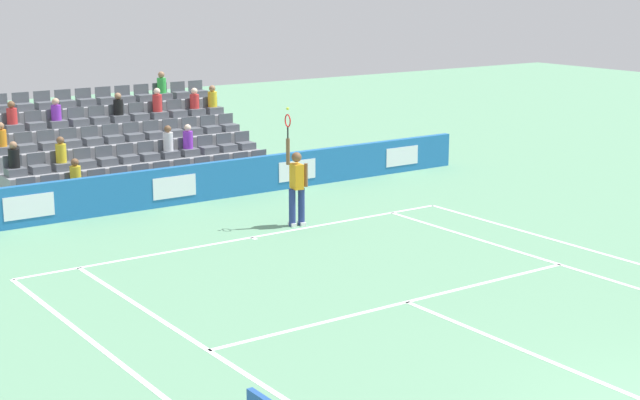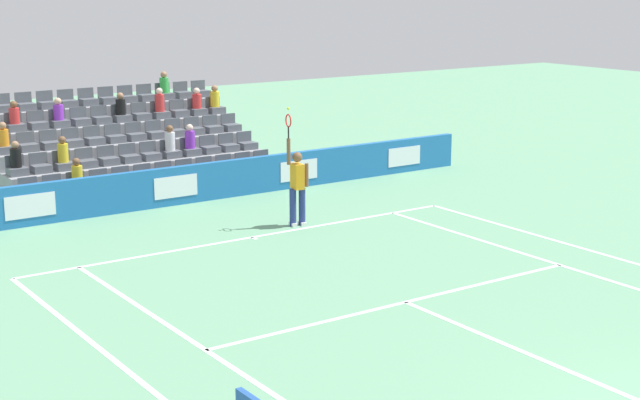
# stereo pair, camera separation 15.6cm
# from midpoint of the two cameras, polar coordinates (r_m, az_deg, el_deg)

# --- Properties ---
(line_baseline) EXTENTS (10.97, 0.10, 0.01)m
(line_baseline) POSITION_cam_midpoint_polar(r_m,az_deg,el_deg) (22.21, -4.24, -2.20)
(line_baseline) COLOR white
(line_baseline) RESTS_ON ground
(line_service) EXTENTS (8.23, 0.10, 0.01)m
(line_service) POSITION_cam_midpoint_polar(r_m,az_deg,el_deg) (17.91, 4.88, -5.98)
(line_service) COLOR white
(line_service) RESTS_ON ground
(line_centre_service) EXTENTS (0.10, 6.40, 0.01)m
(line_centre_service) POSITION_cam_midpoint_polar(r_m,az_deg,el_deg) (15.76, 12.44, -8.96)
(line_centre_service) COLOR white
(line_centre_service) RESTS_ON ground
(line_singles_sideline_left) EXTENTS (0.10, 11.89, 0.01)m
(line_singles_sideline_left) POSITION_cam_midpoint_polar(r_m,az_deg,el_deg) (15.37, -6.03, -9.29)
(line_singles_sideline_left) COLOR white
(line_singles_sideline_left) RESTS_ON ground
(line_singles_sideline_right) EXTENTS (0.10, 11.89, 0.01)m
(line_singles_sideline_right) POSITION_cam_midpoint_polar(r_m,az_deg,el_deg) (20.40, 14.64, -3.98)
(line_singles_sideline_right) COLOR white
(line_singles_sideline_right) RESTS_ON ground
(line_doubles_sideline_left) EXTENTS (0.10, 11.89, 0.01)m
(line_doubles_sideline_left) POSITION_cam_midpoint_polar(r_m,az_deg,el_deg) (14.81, -10.73, -10.34)
(line_doubles_sideline_left) COLOR white
(line_doubles_sideline_left) RESTS_ON ground
(line_doubles_sideline_right) EXTENTS (0.10, 11.89, 0.01)m
(line_doubles_sideline_right) POSITION_cam_midpoint_polar(r_m,az_deg,el_deg) (21.43, 17.03, -3.31)
(line_doubles_sideline_right) COLOR white
(line_doubles_sideline_right) RESTS_ON ground
(line_centre_mark) EXTENTS (0.10, 0.20, 0.01)m
(line_centre_mark) POSITION_cam_midpoint_polar(r_m,az_deg,el_deg) (22.12, -4.10, -2.26)
(line_centre_mark) COLOR white
(line_centre_mark) RESTS_ON ground
(sponsor_barrier) EXTENTS (19.08, 0.22, 1.00)m
(sponsor_barrier) POSITION_cam_midpoint_polar(r_m,az_deg,el_deg) (25.46, -8.81, 0.81)
(sponsor_barrier) COLOR #1E66AD
(sponsor_barrier) RESTS_ON ground
(tennis_player) EXTENTS (0.52, 0.39, 2.85)m
(tennis_player) POSITION_cam_midpoint_polar(r_m,az_deg,el_deg) (22.98, -1.59, 0.89)
(tennis_player) COLOR navy
(tennis_player) RESTS_ON ground
(stadium_stand) EXTENTS (7.44, 4.75, 2.96)m
(stadium_stand) POSITION_cam_midpoint_polar(r_m,az_deg,el_deg) (28.59, -12.03, 2.66)
(stadium_stand) COLOR gray
(stadium_stand) RESTS_ON ground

